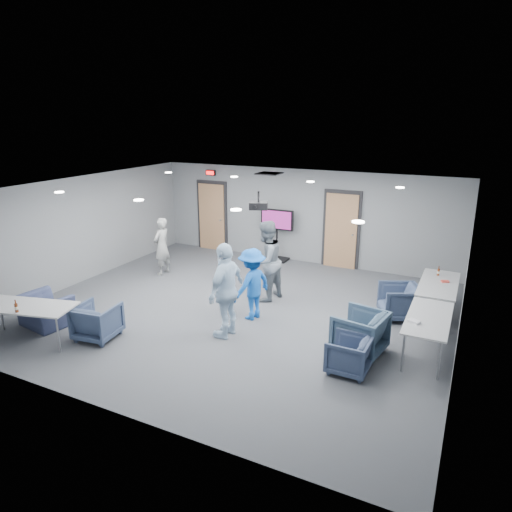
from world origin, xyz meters
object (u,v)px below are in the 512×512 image
at_px(table_right_a, 439,285).
at_px(bottle_right, 438,272).
at_px(chair_front_b, 44,311).
at_px(table_front_left, 26,308).
at_px(chair_right_a, 399,302).
at_px(bottle_front, 16,308).
at_px(person_b, 266,261).
at_px(table_right_b, 429,319).
at_px(chair_front_a, 97,321).
at_px(person_d, 252,284).
at_px(tv_stand, 277,232).
at_px(chair_right_b, 360,332).
at_px(person_a, 162,246).
at_px(person_c, 226,290).
at_px(projector, 258,205).
at_px(chair_right_c, 349,355).

relative_size(table_right_a, bottle_right, 8.14).
xyz_separation_m(chair_front_b, bottle_right, (7.12, 4.59, 0.49)).
bearing_deg(bottle_right, table_front_left, -142.74).
height_order(chair_right_a, bottle_front, bottle_front).
xyz_separation_m(person_b, table_right_a, (3.69, 0.84, -0.26)).
bearing_deg(bottle_front, bottle_right, 39.22).
bearing_deg(person_b, table_right_a, 116.53).
height_order(chair_right_a, table_right_b, chair_right_a).
height_order(chair_front_a, table_front_left, table_front_left).
bearing_deg(chair_front_b, chair_front_a, -168.61).
bearing_deg(person_d, table_right_b, 107.27).
bearing_deg(tv_stand, chair_right_b, -51.08).
height_order(person_a, chair_front_a, person_a).
xyz_separation_m(person_a, person_c, (3.37, -2.41, 0.17)).
bearing_deg(chair_right_b, table_right_a, 164.68).
bearing_deg(projector, table_right_a, 3.91).
height_order(chair_right_c, chair_front_a, chair_front_a).
xyz_separation_m(person_b, table_front_left, (-3.20, -3.86, -0.26)).
relative_size(chair_right_c, chair_front_b, 0.70).
bearing_deg(bottle_right, chair_right_b, -109.95).
relative_size(person_c, projector, 4.13).
relative_size(person_c, table_front_left, 0.96).
relative_size(chair_right_b, table_right_a, 0.47).
distance_m(table_right_a, projector, 4.22).
relative_size(person_a, table_front_left, 0.79).
height_order(person_c, table_front_left, person_c).
bearing_deg(person_c, table_front_left, -58.03).
relative_size(person_b, bottle_front, 7.88).
relative_size(person_d, chair_front_a, 2.00).
bearing_deg(chair_front_a, projector, -141.96).
xyz_separation_m(person_a, person_d, (3.45, -1.48, -0.01)).
bearing_deg(person_a, chair_right_b, 73.22).
bearing_deg(table_right_b, bottle_front, 114.44).
distance_m(table_front_left, tv_stand, 7.10).
relative_size(chair_right_c, bottle_front, 2.88).
relative_size(person_d, table_right_a, 0.84).
bearing_deg(table_right_a, chair_front_b, 119.67).
relative_size(table_right_a, bottle_front, 7.65).
xyz_separation_m(chair_front_a, tv_stand, (1.12, 6.08, 0.52)).
bearing_deg(bottle_front, table_right_b, 24.44).
height_order(person_d, chair_front_b, person_d).
bearing_deg(person_d, person_a, -95.89).
bearing_deg(person_a, chair_right_c, 66.97).
bearing_deg(table_right_b, person_c, 104.52).
height_order(person_c, chair_right_a, person_c).
bearing_deg(chair_right_c, table_front_left, -73.38).
height_order(chair_front_b, table_right_b, table_right_b).
bearing_deg(bottle_front, person_c, 34.08).
height_order(person_a, projector, projector).
distance_m(chair_right_b, bottle_front, 6.24).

